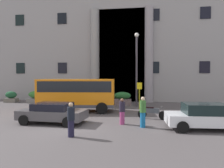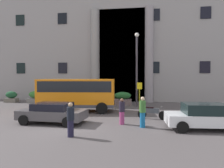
{
  "view_description": "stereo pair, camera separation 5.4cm",
  "coord_description": "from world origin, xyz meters",
  "px_view_note": "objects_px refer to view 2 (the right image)",
  "views": [
    {
      "loc": [
        4.16,
        -11.78,
        2.94
      ],
      "look_at": [
        1.73,
        5.1,
        2.32
      ],
      "focal_mm": 34.49,
      "sensor_mm": 36.0,
      "label": 1
    },
    {
      "loc": [
        4.21,
        -11.77,
        2.94
      ],
      "look_at": [
        1.73,
        5.1,
        2.32
      ],
      "focal_mm": 34.49,
      "sensor_mm": 36.0,
      "label": 2
    }
  ],
  "objects_px": {
    "bus_stop_sign": "(139,92)",
    "hedge_planter_far_west": "(123,99)",
    "hedge_planter_entrance_left": "(11,97)",
    "pedestrian_woman_dark_dress": "(122,111)",
    "motorcycle_far_end": "(152,112)",
    "parked_sedan_far": "(53,112)",
    "lamppost_plaza_centre": "(137,64)",
    "pedestrian_child_trailing": "(143,112)",
    "pedestrian_woman_with_bag": "(71,120)",
    "orange_minibus": "(77,92)",
    "hedge_planter_west": "(38,97)",
    "parked_hatchback_near": "(205,116)"
  },
  "relations": [
    {
      "from": "bus_stop_sign",
      "to": "hedge_planter_far_west",
      "type": "bearing_deg",
      "value": 123.6
    },
    {
      "from": "hedge_planter_entrance_left",
      "to": "pedestrian_woman_dark_dress",
      "type": "xyz_separation_m",
      "value": [
        13.42,
        -9.23,
        0.2
      ]
    },
    {
      "from": "motorcycle_far_end",
      "to": "pedestrian_woman_dark_dress",
      "type": "relative_size",
      "value": 1.27
    },
    {
      "from": "parked_sedan_far",
      "to": "lamppost_plaza_centre",
      "type": "height_order",
      "value": "lamppost_plaza_centre"
    },
    {
      "from": "pedestrian_woman_dark_dress",
      "to": "pedestrian_child_trailing",
      "type": "distance_m",
      "value": 1.39
    },
    {
      "from": "parked_sedan_far",
      "to": "pedestrian_woman_dark_dress",
      "type": "height_order",
      "value": "pedestrian_woman_dark_dress"
    },
    {
      "from": "pedestrian_woman_dark_dress",
      "to": "pedestrian_woman_with_bag",
      "type": "distance_m",
      "value": 3.75
    },
    {
      "from": "lamppost_plaza_centre",
      "to": "bus_stop_sign",
      "type": "bearing_deg",
      "value": -76.69
    },
    {
      "from": "orange_minibus",
      "to": "hedge_planter_west",
      "type": "height_order",
      "value": "orange_minibus"
    },
    {
      "from": "motorcycle_far_end",
      "to": "pedestrian_woman_with_bag",
      "type": "distance_m",
      "value": 6.42
    },
    {
      "from": "parked_sedan_far",
      "to": "pedestrian_woman_dark_dress",
      "type": "distance_m",
      "value": 4.35
    },
    {
      "from": "hedge_planter_far_west",
      "to": "lamppost_plaza_centre",
      "type": "bearing_deg",
      "value": -43.88
    },
    {
      "from": "hedge_planter_far_west",
      "to": "parked_hatchback_near",
      "type": "bearing_deg",
      "value": -60.37
    },
    {
      "from": "lamppost_plaza_centre",
      "to": "hedge_planter_west",
      "type": "bearing_deg",
      "value": 172.62
    },
    {
      "from": "orange_minibus",
      "to": "pedestrian_child_trailing",
      "type": "xyz_separation_m",
      "value": [
        5.44,
        -4.92,
        -0.72
      ]
    },
    {
      "from": "hedge_planter_entrance_left",
      "to": "parked_sedan_far",
      "type": "distance_m",
      "value": 13.13
    },
    {
      "from": "orange_minibus",
      "to": "hedge_planter_west",
      "type": "distance_m",
      "value": 7.71
    },
    {
      "from": "hedge_planter_west",
      "to": "pedestrian_child_trailing",
      "type": "distance_m",
      "value": 14.97
    },
    {
      "from": "hedge_planter_entrance_left",
      "to": "parked_sedan_far",
      "type": "bearing_deg",
      "value": -46.24
    },
    {
      "from": "bus_stop_sign",
      "to": "hedge_planter_entrance_left",
      "type": "xyz_separation_m",
      "value": [
        -14.36,
        2.84,
        -0.88
      ]
    },
    {
      "from": "pedestrian_woman_with_bag",
      "to": "lamppost_plaza_centre",
      "type": "xyz_separation_m",
      "value": [
        2.84,
        10.69,
        3.3
      ]
    },
    {
      "from": "parked_hatchback_near",
      "to": "pedestrian_woman_with_bag",
      "type": "distance_m",
      "value": 7.27
    },
    {
      "from": "parked_sedan_far",
      "to": "parked_hatchback_near",
      "type": "height_order",
      "value": "parked_hatchback_near"
    },
    {
      "from": "hedge_planter_entrance_left",
      "to": "pedestrian_woman_dark_dress",
      "type": "relative_size",
      "value": 0.89
    },
    {
      "from": "orange_minibus",
      "to": "parked_hatchback_near",
      "type": "relative_size",
      "value": 1.51
    },
    {
      "from": "bus_stop_sign",
      "to": "hedge_planter_west",
      "type": "height_order",
      "value": "bus_stop_sign"
    },
    {
      "from": "parked_sedan_far",
      "to": "pedestrian_woman_with_bag",
      "type": "bearing_deg",
      "value": -49.06
    },
    {
      "from": "parked_sedan_far",
      "to": "pedestrian_child_trailing",
      "type": "height_order",
      "value": "pedestrian_child_trailing"
    },
    {
      "from": "orange_minibus",
      "to": "hedge_planter_entrance_left",
      "type": "relative_size",
      "value": 4.54
    },
    {
      "from": "parked_sedan_far",
      "to": "lamppost_plaza_centre",
      "type": "distance_m",
      "value": 9.96
    },
    {
      "from": "bus_stop_sign",
      "to": "parked_sedan_far",
      "type": "xyz_separation_m",
      "value": [
        -5.28,
        -6.64,
        -0.81
      ]
    },
    {
      "from": "bus_stop_sign",
      "to": "parked_sedan_far",
      "type": "relative_size",
      "value": 0.56
    },
    {
      "from": "motorcycle_far_end",
      "to": "pedestrian_woman_dark_dress",
      "type": "distance_m",
      "value": 2.69
    },
    {
      "from": "hedge_planter_west",
      "to": "pedestrian_child_trailing",
      "type": "xyz_separation_m",
      "value": [
        11.44,
        -9.66,
        0.24
      ]
    },
    {
      "from": "bus_stop_sign",
      "to": "pedestrian_child_trailing",
      "type": "distance_m",
      "value": 7.04
    },
    {
      "from": "hedge_planter_entrance_left",
      "to": "motorcycle_far_end",
      "type": "distance_m",
      "value": 16.95
    },
    {
      "from": "motorcycle_far_end",
      "to": "hedge_planter_entrance_left",
      "type": "bearing_deg",
      "value": 168.87
    },
    {
      "from": "hedge_planter_west",
      "to": "lamppost_plaza_centre",
      "type": "xyz_separation_m",
      "value": [
        10.84,
        -1.4,
        3.49
      ]
    },
    {
      "from": "lamppost_plaza_centre",
      "to": "pedestrian_child_trailing",
      "type": "bearing_deg",
      "value": -85.83
    },
    {
      "from": "motorcycle_far_end",
      "to": "pedestrian_child_trailing",
      "type": "height_order",
      "value": "pedestrian_child_trailing"
    },
    {
      "from": "parked_sedan_far",
      "to": "pedestrian_woman_dark_dress",
      "type": "relative_size",
      "value": 2.65
    },
    {
      "from": "hedge_planter_far_west",
      "to": "parked_hatchback_near",
      "type": "xyz_separation_m",
      "value": [
        5.48,
        -9.63,
        0.09
      ]
    },
    {
      "from": "pedestrian_child_trailing",
      "to": "parked_sedan_far",
      "type": "bearing_deg",
      "value": -23.31
    },
    {
      "from": "pedestrian_woman_with_bag",
      "to": "lamppost_plaza_centre",
      "type": "height_order",
      "value": "lamppost_plaza_centre"
    },
    {
      "from": "bus_stop_sign",
      "to": "motorcycle_far_end",
      "type": "xyz_separation_m",
      "value": [
        0.92,
        -4.49,
        -1.02
      ]
    },
    {
      "from": "hedge_planter_entrance_left",
      "to": "lamppost_plaza_centre",
      "type": "distance_m",
      "value": 14.59
    },
    {
      "from": "bus_stop_sign",
      "to": "pedestrian_woman_with_bag",
      "type": "distance_m",
      "value": 9.97
    },
    {
      "from": "parked_sedan_far",
      "to": "lamppost_plaza_centre",
      "type": "relative_size",
      "value": 0.6
    },
    {
      "from": "orange_minibus",
      "to": "parked_sedan_far",
      "type": "relative_size",
      "value": 1.53
    },
    {
      "from": "parked_hatchback_near",
      "to": "hedge_planter_west",
      "type": "bearing_deg",
      "value": 143.56
    }
  ]
}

